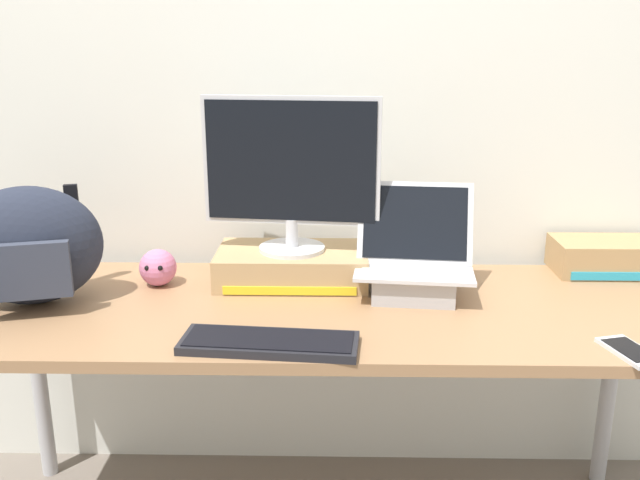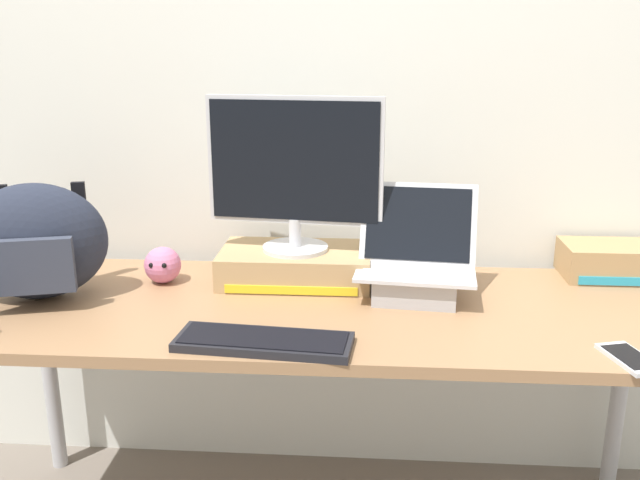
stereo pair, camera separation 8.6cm
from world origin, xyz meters
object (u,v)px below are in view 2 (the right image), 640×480
Objects in this scene: plush_toy at (163,265)px; toner_box_cyan at (617,261)px; cell_phone at (630,358)px; toner_box_yellow at (296,265)px; external_keyboard at (264,341)px; open_laptop at (415,274)px; messenger_backpack at (36,242)px; desktop_monitor at (294,171)px.

toner_box_cyan is at bearing 6.10° from plush_toy.
toner_box_yellow is at bearing 133.67° from cell_phone.
plush_toy reaches higher than toner_box_cyan.
external_keyboard is 3.93× the size of plush_toy.
toner_box_yellow is at bearing 91.80° from external_keyboard.
open_laptop is 0.64m from toner_box_cyan.
open_laptop reaches higher than toner_box_yellow.
plush_toy is at bearing 11.06° from messenger_backpack.
open_laptop is at bearing -9.87° from desktop_monitor.
toner_box_cyan is (0.61, 0.20, -0.01)m from open_laptop.
toner_box_cyan reaches higher than cell_phone.
messenger_backpack is at bearing -169.26° from open_laptop.
toner_box_yellow is 1.04× the size of external_keyboard.
messenger_backpack is (-0.68, -0.19, -0.17)m from desktop_monitor.
toner_box_yellow is at bearing 6.70° from plush_toy.
toner_box_yellow is 0.39m from plush_toy.
external_keyboard is 0.72m from messenger_backpack.
plush_toy reaches higher than cell_phone.
desktop_monitor is 0.73m from messenger_backpack.
open_laptop is 0.58m from cell_phone.
messenger_backpack is 1.51m from cell_phone.
toner_box_cyan is at bearing -5.08° from messenger_backpack.
toner_box_yellow is at bearing -174.15° from toner_box_cyan.
toner_box_cyan is (1.63, 0.29, -0.11)m from messenger_backpack.
desktop_monitor is 1.57× the size of toner_box_cyan.
external_keyboard is (-0.03, -0.46, -0.04)m from toner_box_yellow.
messenger_backpack is (-0.68, -0.19, 0.11)m from toner_box_yellow.
toner_box_cyan reaches higher than toner_box_yellow.
cell_phone is (0.79, -0.47, -0.04)m from toner_box_yellow.
external_keyboard is (-0.03, -0.46, -0.31)m from desktop_monitor.
desktop_monitor reaches higher than open_laptop.
open_laptop is (0.34, -0.10, -0.26)m from desktop_monitor.
toner_box_yellow is 0.36m from open_laptop.
toner_box_yellow reaches higher than cell_phone.
cell_phone is at bearing -30.98° from toner_box_yellow.
desktop_monitor reaches higher than cell_phone.
toner_box_cyan is at bearing 34.55° from external_keyboard.
toner_box_yellow is 0.72m from messenger_backpack.
external_keyboard is 1.00× the size of messenger_backpack.
toner_box_yellow reaches higher than external_keyboard.
toner_box_cyan is at bearing 24.21° from open_laptop.
open_laptop is 1.03m from messenger_backpack.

